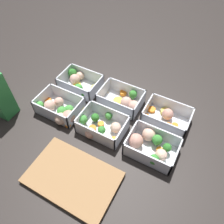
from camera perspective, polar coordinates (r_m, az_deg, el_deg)
name	(u,v)px	position (r m, az deg, el deg)	size (l,w,h in m)	color
ground_plane	(112,116)	(0.85, 0.00, -0.92)	(4.00, 4.00, 0.00)	#282321
container_near_left	(166,117)	(0.85, 13.94, -1.35)	(0.17, 0.12, 0.06)	silver
container_near_center	(124,101)	(0.87, 3.24, 2.96)	(0.18, 0.13, 0.06)	silver
container_near_right	(79,82)	(0.96, -8.61, 7.71)	(0.17, 0.13, 0.06)	silver
container_far_left	(150,145)	(0.76, 9.95, -8.48)	(0.18, 0.14, 0.06)	silver
container_far_center	(101,126)	(0.80, -2.91, -3.59)	(0.17, 0.14, 0.06)	silver
container_far_right	(60,110)	(0.86, -13.35, 0.56)	(0.18, 0.14, 0.06)	silver
cutting_board	(73,178)	(0.72, -10.20, -16.53)	(0.28, 0.18, 0.02)	olive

